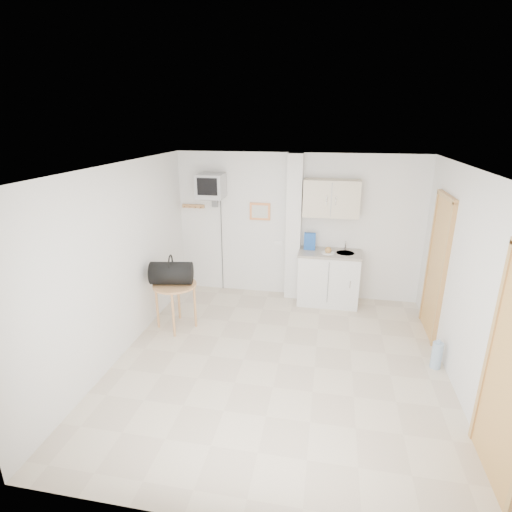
% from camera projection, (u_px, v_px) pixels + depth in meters
% --- Properties ---
extents(ground, '(4.50, 4.50, 0.00)m').
position_uv_depth(ground, '(279.00, 363.00, 5.19)').
color(ground, beige).
rests_on(ground, ground).
extents(room_envelope, '(4.24, 4.54, 2.55)m').
position_uv_depth(room_envelope, '(302.00, 250.00, 4.73)').
color(room_envelope, white).
rests_on(room_envelope, ground).
extents(kitchenette, '(1.03, 0.58, 2.10)m').
position_uv_depth(kitchenette, '(329.00, 258.00, 6.69)').
color(kitchenette, silver).
rests_on(kitchenette, ground).
extents(crt_television, '(0.44, 0.45, 2.15)m').
position_uv_depth(crt_television, '(211.00, 187.00, 6.70)').
color(crt_television, slate).
rests_on(crt_television, ground).
extents(round_table, '(0.65, 0.65, 0.71)m').
position_uv_depth(round_table, '(175.00, 290.00, 5.91)').
color(round_table, '#AB744A').
rests_on(round_table, ground).
extents(duffel_bag, '(0.65, 0.43, 0.45)m').
position_uv_depth(duffel_bag, '(171.00, 273.00, 5.84)').
color(duffel_bag, black).
rests_on(duffel_bag, round_table).
extents(water_bottle, '(0.13, 0.13, 0.40)m').
position_uv_depth(water_bottle, '(437.00, 355.00, 5.05)').
color(water_bottle, '#91ACC6').
rests_on(water_bottle, ground).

